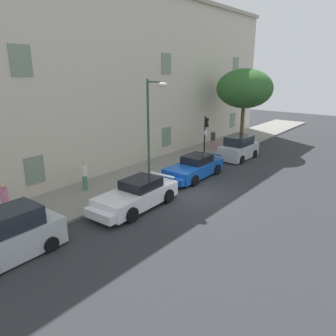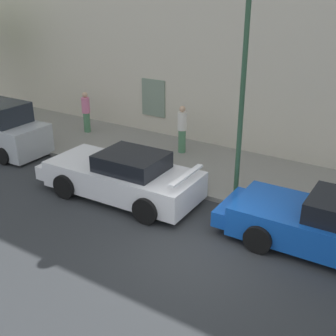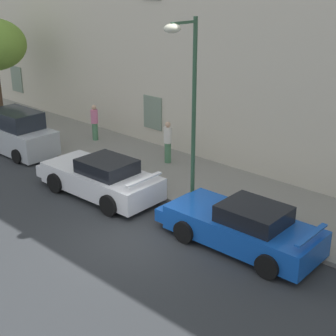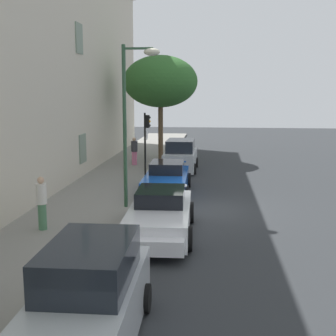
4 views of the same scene
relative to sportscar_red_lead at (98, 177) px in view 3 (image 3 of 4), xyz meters
name	(u,v)px [view 3 (image 3 of 4)]	position (x,y,z in m)	size (l,w,h in m)	color
ground_plane	(137,238)	(3.38, -1.33, -0.64)	(80.00, 80.00, 0.00)	#2B2D30
sidewalk	(226,191)	(3.38, 3.17, -0.57)	(60.00, 4.03, 0.14)	gray
building_facade	(298,11)	(3.38, 7.20, 5.51)	(42.54, 4.54, 12.27)	beige
sportscar_red_lead	(98,177)	(0.00, 0.00, 0.00)	(5.07, 2.24, 1.44)	white
sportscar_yellow_flank	(238,226)	(5.83, 0.41, -0.03)	(5.00, 2.16, 1.40)	#144CB2
hatchback_distant	(18,134)	(-6.13, 0.52, 0.21)	(3.95, 1.92, 1.90)	#B2B7BC
street_lamp	(186,82)	(3.01, 1.28, 3.68)	(0.44, 1.42, 6.12)	#2D5138
pedestrian_admiring	(168,142)	(-0.11, 3.80, 0.40)	(0.47, 0.47, 1.74)	#4C7F59
pedestrian_strolling	(95,122)	(-4.68, 3.70, 0.36)	(0.39, 0.39, 1.68)	#4C7F59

